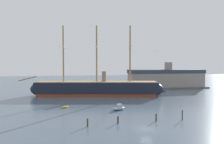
{
  "coord_description": "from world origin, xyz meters",
  "views": [
    {
      "loc": [
        -14.55,
        -41.22,
        13.89
      ],
      "look_at": [
        -2.19,
        30.08,
        10.9
      ],
      "focal_mm": 33.02,
      "sensor_mm": 36.0,
      "label": 1
    }
  ],
  "objects": [
    {
      "name": "mooring_piling_midwater",
      "position": [
        -5.12,
        5.08,
        0.83
      ],
      "size": [
        0.39,
        0.39,
        1.65
      ],
      "primitive_type": "cylinder",
      "color": "#423323",
      "rests_on": "ground"
    },
    {
      "name": "dockside_warehouse_right",
      "position": [
        35.67,
        68.97,
        5.19
      ],
      "size": [
        45.8,
        14.3,
        14.61
      ],
      "color": "#565659",
      "rests_on": "ground"
    },
    {
      "name": "seagull_in_flight",
      "position": [
        11.03,
        22.83,
        17.96
      ],
      "size": [
        1.16,
        0.43,
        0.13
      ],
      "color": "silver"
    },
    {
      "name": "tall_ship",
      "position": [
        -5.97,
        46.61,
        3.27
      ],
      "size": [
        61.97,
        17.27,
        29.99
      ],
      "color": "brown",
      "rests_on": "ground"
    },
    {
      "name": "mooring_piling_right_pair",
      "position": [
        4.37,
        5.43,
        0.9
      ],
      "size": [
        0.35,
        0.35,
        1.8
      ],
      "primitive_type": "cylinder",
      "color": "#423323",
      "rests_on": "ground"
    },
    {
      "name": "dinghy_far_left",
      "position": [
        -29.99,
        54.63,
        0.3
      ],
      "size": [
        1.3,
        2.6,
        0.6
      ],
      "color": "orange",
      "rests_on": "ground"
    },
    {
      "name": "mooring_piling_left_pair",
      "position": [
        -12.22,
        3.69,
        0.92
      ],
      "size": [
        0.38,
        0.38,
        1.85
      ],
      "primitive_type": "cylinder",
      "color": "#4C3D2D",
      "rests_on": "ground"
    },
    {
      "name": "motorboat_far_right",
      "position": [
        28.18,
        54.44,
        0.44
      ],
      "size": [
        3.21,
        2.68,
        1.26
      ],
      "color": "#236670",
      "rests_on": "ground"
    },
    {
      "name": "mooring_piling_nearest",
      "position": [
        11.2,
        5.45,
        1.19
      ],
      "size": [
        0.28,
        0.28,
        2.37
      ],
      "primitive_type": "cylinder",
      "color": "#4C3D2D",
      "rests_on": "ground"
    },
    {
      "name": "dinghy_distant_centre",
      "position": [
        2.9,
        62.8,
        0.33
      ],
      "size": [
        2.88,
        1.49,
        0.65
      ],
      "color": "#B22D28",
      "rests_on": "ground"
    },
    {
      "name": "ground_plane",
      "position": [
        0.0,
        0.0,
        0.0
      ],
      "size": [
        400.0,
        400.0,
        0.0
      ],
      "primitive_type": "plane",
      "color": "#4C5B6B"
    },
    {
      "name": "motorboat_near_centre",
      "position": [
        -2.16,
        18.49,
        0.62
      ],
      "size": [
        4.57,
        3.14,
        1.77
      ],
      "color": "#7FB2D6",
      "rests_on": "ground"
    },
    {
      "name": "dinghy_mid_left",
      "position": [
        -18.15,
        24.36,
        0.28
      ],
      "size": [
        2.59,
        1.98,
        0.56
      ],
      "color": "gold",
      "rests_on": "ground"
    }
  ]
}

